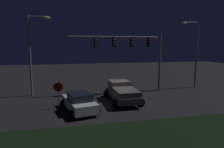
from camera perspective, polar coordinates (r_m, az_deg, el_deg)
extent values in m
plane|color=black|center=(19.87, 1.87, -7.24)|extent=(80.00, 80.00, 0.00)
cube|color=black|center=(12.37, 11.97, -16.89)|extent=(24.33, 5.08, 0.10)
cube|color=#514C47|center=(19.14, 2.88, -5.75)|extent=(2.05, 5.42, 0.55)
cube|color=#514C47|center=(20.11, 1.97, -3.03)|extent=(1.86, 1.92, 0.85)
cube|color=black|center=(20.09, 1.98, -2.67)|extent=(1.77, 1.53, 0.51)
cube|color=#514C47|center=(18.02, 3.83, -4.99)|extent=(1.95, 3.04, 0.45)
cylinder|color=black|center=(20.81, -1.33, -5.40)|extent=(0.80, 0.22, 0.80)
cylinder|color=black|center=(21.31, 4.13, -5.10)|extent=(0.80, 0.22, 0.80)
cylinder|color=black|center=(17.14, 1.32, -8.33)|extent=(0.80, 0.22, 0.80)
cylinder|color=black|center=(17.74, 7.84, -7.84)|extent=(0.80, 0.22, 0.80)
cube|color=silver|center=(16.73, -9.15, -8.10)|extent=(2.73, 4.69, 0.70)
cube|color=black|center=(16.33, -8.95, -6.22)|extent=(2.00, 2.30, 0.55)
cylinder|color=black|center=(17.99, -13.31, -8.02)|extent=(0.64, 0.22, 0.64)
cylinder|color=black|center=(18.44, -7.67, -7.49)|extent=(0.64, 0.22, 0.64)
cylinder|color=black|center=(15.21, -10.92, -10.95)|extent=(0.64, 0.22, 0.64)
cylinder|color=black|center=(15.73, -4.31, -10.17)|extent=(0.64, 0.22, 0.64)
cylinder|color=slate|center=(24.07, 13.12, 3.09)|extent=(0.24, 0.24, 6.50)
cylinder|color=slate|center=(22.28, 1.24, 10.26)|extent=(10.20, 0.18, 0.18)
cube|color=black|center=(23.42, 10.17, 8.56)|extent=(0.32, 0.44, 0.95)
sphere|color=red|center=(23.21, 10.41, 9.30)|extent=(0.22, 0.22, 0.22)
sphere|color=#59380A|center=(23.21, 10.39, 8.56)|extent=(0.22, 0.22, 0.22)
sphere|color=#0C4719|center=(23.21, 10.37, 7.82)|extent=(0.22, 0.22, 0.22)
cube|color=black|center=(22.73, 5.45, 8.67)|extent=(0.32, 0.44, 0.95)
sphere|color=red|center=(22.52, 5.65, 9.43)|extent=(0.22, 0.22, 0.22)
sphere|color=#59380A|center=(22.51, 5.63, 8.67)|extent=(0.22, 0.22, 0.22)
sphere|color=#0C4719|center=(22.51, 5.62, 7.91)|extent=(0.22, 0.22, 0.22)
cube|color=black|center=(22.20, 0.48, 8.72)|extent=(0.32, 0.44, 0.95)
sphere|color=red|center=(21.98, 0.61, 9.51)|extent=(0.22, 0.22, 0.22)
sphere|color=#59380A|center=(21.98, 0.61, 8.73)|extent=(0.22, 0.22, 0.22)
sphere|color=#0C4719|center=(21.97, 0.61, 7.94)|extent=(0.22, 0.22, 0.22)
cube|color=black|center=(21.84, -4.70, 8.70)|extent=(0.32, 0.44, 0.95)
sphere|color=red|center=(21.62, -4.63, 9.51)|extent=(0.22, 0.22, 0.22)
sphere|color=#59380A|center=(21.61, -4.62, 8.71)|extent=(0.22, 0.22, 0.22)
sphere|color=#0C4719|center=(21.61, -4.61, 7.92)|extent=(0.22, 0.22, 0.22)
cylinder|color=slate|center=(22.51, -21.86, 4.60)|extent=(0.20, 0.20, 8.22)
cylinder|color=slate|center=(22.53, -20.05, 14.80)|extent=(1.81, 0.12, 0.12)
ellipsoid|color=#F9CC72|center=(22.43, -17.67, 14.68)|extent=(0.70, 0.44, 0.30)
cylinder|color=slate|center=(27.39, 22.41, 4.93)|extent=(0.20, 0.20, 8.09)
cylinder|color=slate|center=(26.99, 21.23, 13.24)|extent=(1.82, 0.12, 0.12)
ellipsoid|color=#F9CC72|center=(26.49, 19.54, 13.22)|extent=(0.70, 0.44, 0.30)
cylinder|color=slate|center=(17.48, -14.65, -5.90)|extent=(0.07, 0.07, 2.20)
cylinder|color=#B20C0F|center=(17.29, -14.74, -3.51)|extent=(0.76, 0.03, 0.76)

